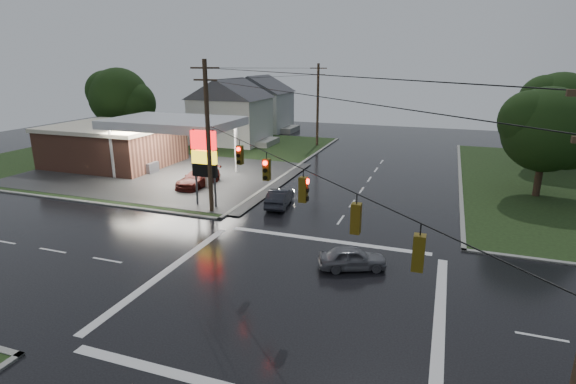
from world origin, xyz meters
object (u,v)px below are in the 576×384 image
(house_far, at_px, (259,102))
(car_north, at_px, (280,197))
(house_near, at_px, (231,110))
(car_crossing, at_px, (352,258))
(tree_nw_behind, at_px, (120,98))
(car_pump, at_px, (198,178))
(utility_pole_n, at_px, (318,104))
(utility_pole_nw, at_px, (208,136))
(tree_ne_far, at_px, (560,109))
(gas_station, at_px, (122,143))
(pylon_sign, at_px, (204,156))
(tree_ne_near, at_px, (548,130))

(house_far, height_order, car_north, house_far)
(house_near, xyz_separation_m, car_north, (15.74, -23.49, -3.71))
(house_far, relative_size, car_crossing, 3.01)
(tree_nw_behind, relative_size, car_pump, 1.95)
(utility_pole_n, relative_size, house_far, 0.95)
(utility_pole_n, bearing_deg, utility_pole_nw, -90.00)
(tree_ne_far, height_order, car_crossing, tree_ne_far)
(house_near, bearing_deg, gas_station, -106.17)
(house_near, bearing_deg, house_far, 94.76)
(house_near, distance_m, car_pump, 22.01)
(utility_pole_nw, distance_m, house_far, 40.48)
(pylon_sign, relative_size, tree_nw_behind, 0.60)
(pylon_sign, distance_m, house_far, 39.21)
(car_crossing, distance_m, car_pump, 20.22)
(gas_station, height_order, tree_ne_far, tree_ne_far)
(house_near, xyz_separation_m, tree_nw_behind, (-12.89, -6.01, 1.77))
(utility_pole_nw, height_order, utility_pole_n, utility_pole_nw)
(pylon_sign, xyz_separation_m, tree_ne_near, (24.64, 11.49, 1.55))
(tree_nw_behind, bearing_deg, gas_station, -51.58)
(gas_station, height_order, car_north, gas_station)
(house_far, distance_m, car_crossing, 50.73)
(car_north, bearing_deg, tree_nw_behind, -38.73)
(utility_pole_nw, bearing_deg, tree_nw_behind, 139.90)
(gas_station, xyz_separation_m, tree_nw_behind, (-8.17, 10.29, 3.63))
(utility_pole_nw, height_order, car_crossing, utility_pole_nw)
(house_near, height_order, car_north, house_near)
(tree_ne_far, distance_m, car_pump, 36.75)
(pylon_sign, height_order, house_near, house_near)
(house_far, xyz_separation_m, car_north, (16.74, -35.49, -3.71))
(tree_ne_near, height_order, car_north, tree_ne_near)
(utility_pole_n, bearing_deg, gas_station, -131.47)
(tree_ne_far, distance_m, car_crossing, 34.24)
(utility_pole_nw, height_order, car_north, utility_pole_nw)
(house_near, distance_m, car_crossing, 40.06)
(car_pump, bearing_deg, utility_pole_n, 82.33)
(pylon_sign, distance_m, house_near, 27.56)
(gas_station, xyz_separation_m, car_pump, (11.59, -4.29, -1.80))
(gas_station, relative_size, house_far, 2.37)
(gas_station, distance_m, house_far, 28.61)
(utility_pole_n, bearing_deg, car_north, -80.44)
(utility_pole_n, bearing_deg, tree_ne_far, -8.55)
(car_crossing, bearing_deg, tree_ne_far, -49.07)
(pylon_sign, xyz_separation_m, utility_pole_nw, (1.00, -1.00, 1.71))
(gas_station, relative_size, utility_pole_n, 2.50)
(gas_station, height_order, car_pump, gas_station)
(tree_nw_behind, distance_m, tree_ne_near, 48.65)
(car_north, height_order, car_crossing, car_north)
(house_far, xyz_separation_m, tree_nw_behind, (-11.89, -18.01, 1.77))
(house_far, bearing_deg, car_crossing, -61.31)
(tree_ne_near, distance_m, tree_ne_far, 12.39)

